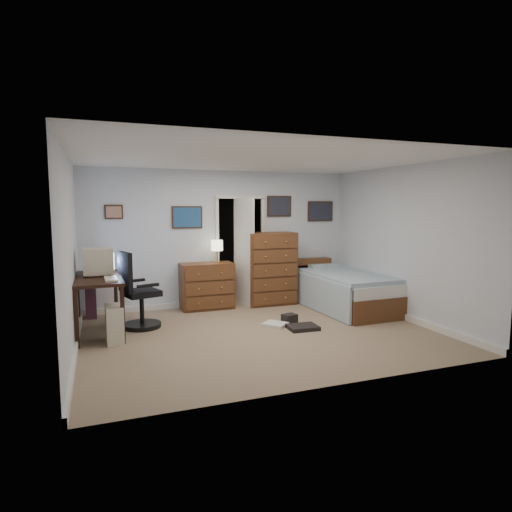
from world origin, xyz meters
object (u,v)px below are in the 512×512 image
(computer_desk, at_px, (90,290))
(office_chair, at_px, (137,299))
(tall_dresser, at_px, (270,268))
(low_dresser, at_px, (207,286))
(bed, at_px, (344,290))

(computer_desk, bearing_deg, office_chair, 1.34)
(office_chair, relative_size, tall_dresser, 0.86)
(office_chair, bearing_deg, low_dresser, 17.43)
(tall_dresser, relative_size, bed, 0.61)
(office_chair, height_order, low_dresser, office_chair)
(low_dresser, distance_m, tall_dresser, 1.25)
(computer_desk, height_order, bed, computer_desk)
(bed, bearing_deg, tall_dresser, 142.02)
(computer_desk, distance_m, office_chair, 0.68)
(computer_desk, relative_size, low_dresser, 1.55)
(computer_desk, distance_m, low_dresser, 2.16)
(tall_dresser, height_order, bed, tall_dresser)
(low_dresser, bearing_deg, tall_dresser, -1.57)
(tall_dresser, bearing_deg, office_chair, -160.98)
(computer_desk, distance_m, tall_dresser, 3.28)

